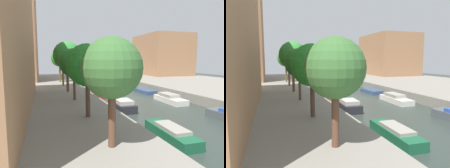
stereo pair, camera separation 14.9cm
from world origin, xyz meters
TOP-DOWN VIEW (x-y plane):
  - ground_plane at (0.00, 0.00)m, footprint 84.00×84.00m
  - apartment_tower_far at (-16.00, 18.71)m, footprint 10.00×13.50m
  - low_block_right at (18.00, 22.08)m, footprint 10.00×13.16m
  - street_tree_0 at (-7.44, -14.57)m, footprint 2.52×2.52m
  - street_tree_1 at (-7.44, -9.79)m, footprint 2.69×2.69m
  - street_tree_2 at (-7.44, -3.98)m, footprint 2.61×2.61m
  - street_tree_3 at (-7.44, 1.28)m, footprint 3.13×3.13m
  - street_tree_4 at (-7.44, 6.92)m, footprint 1.86×1.86m
  - street_tree_5 at (-7.44, 12.07)m, footprint 2.70×2.70m
  - parked_car at (7.27, 16.71)m, footprint 1.84×4.33m
  - moored_boat_left_1 at (-3.05, -12.44)m, footprint 1.40×4.43m
  - moored_boat_left_2 at (-3.20, -5.19)m, footprint 1.73×3.61m
  - moored_boat_left_3 at (-3.45, 1.95)m, footprint 1.64×3.06m
  - moored_boat_left_4 at (-2.87, 9.54)m, footprint 1.74×4.04m
  - moored_boat_right_2 at (3.03, -3.47)m, footprint 1.64×4.59m
  - moored_boat_right_3 at (3.51, 3.01)m, footprint 1.81×3.75m
  - moored_boat_right_4 at (3.73, 11.17)m, footprint 1.39×3.20m

SIDE VIEW (x-z plane):
  - ground_plane at x=0.00m, z-range 0.00..0.00m
  - moored_boat_right_3 at x=3.51m, z-range 0.00..0.50m
  - moored_boat_left_3 at x=-3.45m, z-range 0.00..0.60m
  - moored_boat_left_1 at x=-3.05m, z-range -0.05..0.73m
  - moored_boat_right_4 at x=3.73m, z-range -0.08..0.83m
  - moored_boat_right_2 at x=3.03m, z-range -0.07..0.86m
  - moored_boat_left_4 at x=-2.87m, z-range -0.07..0.86m
  - moored_boat_left_2 at x=-3.20m, z-range -0.07..0.95m
  - parked_car at x=7.27m, z-range 0.87..2.45m
  - street_tree_0 at x=-7.44m, z-range 1.99..6.54m
  - street_tree_1 at x=-7.44m, z-range 1.96..6.60m
  - street_tree_2 at x=-7.44m, z-range 2.01..6.66m
  - street_tree_4 at x=-7.44m, z-range 2.28..6.84m
  - street_tree_5 at x=-7.44m, z-range 2.24..7.46m
  - street_tree_3 at x=-7.44m, z-range 2.27..8.00m
  - low_block_right at x=18.00m, z-range 1.00..10.72m
  - apartment_tower_far at x=-16.00m, z-range 1.00..22.42m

